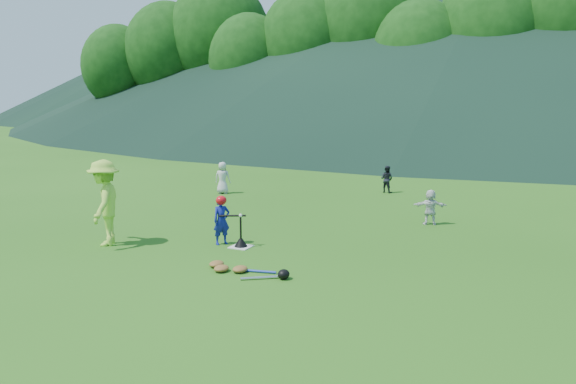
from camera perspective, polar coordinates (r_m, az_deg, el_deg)
The scene contains 14 objects.
ground at distance 12.84m, azimuth -4.80°, elevation -5.61°, with size 120.00×120.00×0.00m, color #255914.
home_plate at distance 12.84m, azimuth -4.80°, elevation -5.57°, with size 0.45×0.45×0.02m, color silver.
baseball at distance 12.67m, azimuth -4.85°, elevation -2.38°, with size 0.08×0.08×0.08m, color white.
batter_child at distance 13.03m, azimuth -6.76°, elevation -2.90°, with size 0.41×0.27×1.11m, color navy.
adult_coach at distance 13.48m, azimuth -18.13°, elevation -1.04°, with size 1.27×0.73×1.97m, color #AADF41.
fielder_a at distance 20.10m, azimuth -6.66°, elevation 1.45°, with size 0.55×0.36×1.13m, color #BDBDBD.
fielder_b at distance 20.48m, azimuth 9.99°, elevation 1.30°, with size 0.47×0.37×0.98m, color black.
fielder_d at distance 15.46m, azimuth 14.26°, elevation -1.49°, with size 0.89×0.28×0.95m, color silver.
batting_tee at distance 12.81m, azimuth -4.81°, elevation -5.05°, with size 0.30×0.30×0.68m.
batter_gear at distance 12.93m, azimuth -6.71°, elevation -0.97°, with size 0.72×0.26×0.47m.
equipment_pile at distance 11.01m, azimuth -4.92°, elevation -7.81°, with size 1.80×0.72×0.19m.
outfield_fence at distance 39.30m, azimuth 16.18°, elevation 5.18°, with size 70.07×0.08×1.33m.
tree_line at distance 45.22m, azimuth 18.14°, elevation 15.12°, with size 70.04×11.40×14.82m.
distant_hills at distance 94.29m, azimuth 17.36°, elevation 16.06°, with size 155.00×140.00×32.00m.
Camera 1 is at (6.26, -10.72, 3.31)m, focal length 35.00 mm.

